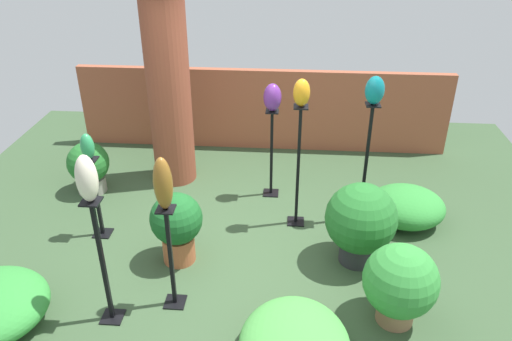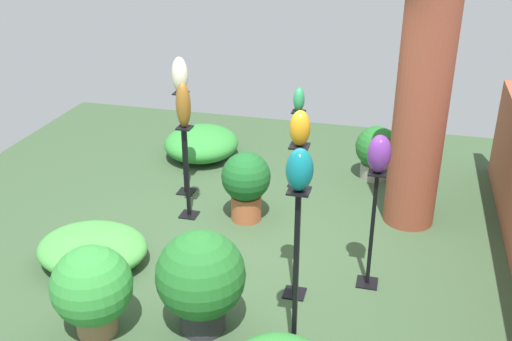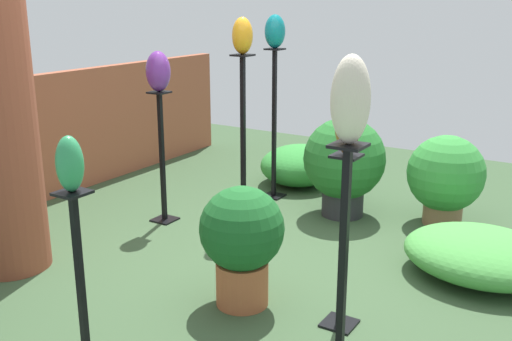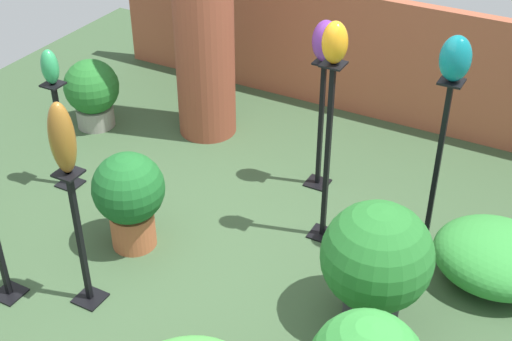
% 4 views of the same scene
% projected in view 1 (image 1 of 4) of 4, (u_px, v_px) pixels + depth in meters
% --- Properties ---
extents(ground_plane, '(8.00, 8.00, 0.00)m').
position_uv_depth(ground_plane, '(245.00, 258.00, 5.47)').
color(ground_plane, '#385133').
extents(brick_wall_back, '(5.60, 0.12, 1.25)m').
position_uv_depth(brick_wall_back, '(262.00, 110.00, 7.61)').
color(brick_wall_back, '#9E5138').
rests_on(brick_wall_back, ground).
extents(brick_pillar, '(0.56, 0.56, 2.57)m').
position_uv_depth(brick_pillar, '(169.00, 90.00, 6.43)').
color(brick_pillar, brown).
rests_on(brick_pillar, ground).
extents(pedestal_violet, '(0.20, 0.20, 1.18)m').
position_uv_depth(pedestal_violet, '(271.00, 157.00, 6.39)').
color(pedestal_violet, black).
rests_on(pedestal_violet, ground).
extents(pedestal_teal, '(0.20, 0.20, 1.50)m').
position_uv_depth(pedestal_teal, '(365.00, 169.00, 5.81)').
color(pedestal_teal, black).
rests_on(pedestal_teal, ground).
extents(pedestal_ivory, '(0.20, 0.20, 1.30)m').
position_uv_depth(pedestal_ivory, '(104.00, 268.00, 4.41)').
color(pedestal_ivory, black).
rests_on(pedestal_ivory, ground).
extents(pedestal_amber, '(0.20, 0.20, 1.50)m').
position_uv_depth(pedestal_amber, '(298.00, 172.00, 5.74)').
color(pedestal_amber, black).
rests_on(pedestal_amber, ground).
extents(pedestal_jade, '(0.20, 0.20, 0.99)m').
position_uv_depth(pedestal_jade, '(97.00, 201.00, 5.64)').
color(pedestal_jade, black).
rests_on(pedestal_jade, ground).
extents(pedestal_bronze, '(0.20, 0.20, 1.09)m').
position_uv_depth(pedestal_bronze, '(171.00, 262.00, 4.63)').
color(pedestal_bronze, black).
rests_on(pedestal_bronze, ground).
extents(art_vase_violet, '(0.22, 0.21, 0.34)m').
position_uv_depth(art_vase_violet, '(272.00, 97.00, 6.00)').
color(art_vase_violet, '#6B2D8C').
rests_on(art_vase_violet, pedestal_violet).
extents(art_vase_teal, '(0.21, 0.19, 0.32)m').
position_uv_depth(art_vase_teal, '(375.00, 90.00, 5.35)').
color(art_vase_teal, '#0F727A').
rests_on(art_vase_teal, pedestal_teal).
extents(art_vase_ivory, '(0.17, 0.19, 0.42)m').
position_uv_depth(art_vase_ivory, '(87.00, 179.00, 3.97)').
color(art_vase_ivory, beige).
rests_on(art_vase_ivory, pedestal_ivory).
extents(art_vase_amber, '(0.18, 0.17, 0.30)m').
position_uv_depth(art_vase_amber, '(302.00, 93.00, 5.27)').
color(art_vase_amber, orange).
rests_on(art_vase_amber, pedestal_amber).
extents(art_vase_jade, '(0.15, 0.14, 0.30)m').
position_uv_depth(art_vase_jade, '(87.00, 147.00, 5.31)').
color(art_vase_jade, '#2D9356').
rests_on(art_vase_jade, pedestal_jade).
extents(art_vase_bronze, '(0.17, 0.16, 0.50)m').
position_uv_depth(art_vase_bronze, '(163.00, 184.00, 4.22)').
color(art_vase_bronze, brown).
rests_on(art_vase_bronze, pedestal_bronze).
extents(potted_plant_back_center, '(0.55, 0.55, 0.81)m').
position_uv_depth(potted_plant_back_center, '(177.00, 224.00, 5.22)').
color(potted_plant_back_center, '#B25B38').
rests_on(potted_plant_back_center, ground).
extents(potted_plant_mid_right, '(0.54, 0.54, 0.70)m').
position_uv_depth(potted_plant_mid_right, '(89.00, 166.00, 6.53)').
color(potted_plant_mid_right, gray).
rests_on(potted_plant_mid_right, ground).
extents(potted_plant_mid_left, '(0.68, 0.68, 0.81)m').
position_uv_depth(potted_plant_mid_left, '(400.00, 283.00, 4.46)').
color(potted_plant_mid_left, '#936B4C').
rests_on(potted_plant_mid_left, ground).
extents(potted_plant_front_left, '(0.75, 0.75, 0.92)m').
position_uv_depth(potted_plant_front_left, '(361.00, 221.00, 5.19)').
color(potted_plant_front_left, '#2D2D33').
rests_on(potted_plant_front_left, ground).
extents(foliage_bed_center, '(0.92, 0.84, 0.42)m').
position_uv_depth(foliage_bed_center, '(406.00, 206.00, 5.99)').
color(foliage_bed_center, '#338C38').
rests_on(foliage_bed_center, ground).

